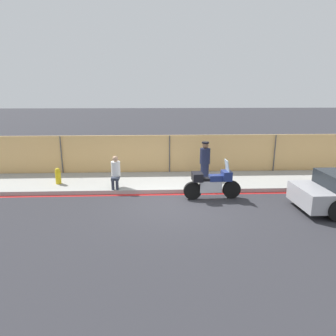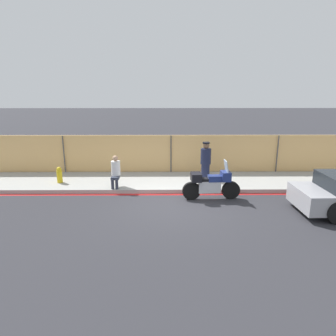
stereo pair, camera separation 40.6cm
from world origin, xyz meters
name	(u,v)px [view 1 (the left image)]	position (x,y,z in m)	size (l,w,h in m)	color
ground_plane	(175,205)	(0.00, 0.00, 0.00)	(120.00, 120.00, 0.00)	#2D2D33
sidewalk	(171,182)	(0.00, 2.51, 0.08)	(37.13, 2.67, 0.16)	#9E9E99
curb_paint_stripe	(173,194)	(0.00, 1.09, 0.00)	(37.13, 0.18, 0.01)	red
storefront_fence	(169,155)	(0.00, 3.94, 0.95)	(35.28, 0.17, 1.90)	#E5B26B
motorcycle	(212,183)	(1.41, 0.57, 0.59)	(2.14, 0.56, 1.47)	black
officer_standing	(205,160)	(1.47, 2.66, 0.98)	(0.44, 0.44, 1.62)	#191E38
person_seated_on_curb	(116,170)	(-2.24, 1.62, 0.85)	(0.36, 0.64, 1.25)	#2D3342
fire_hydrant	(58,176)	(-4.69, 2.17, 0.49)	(0.22, 0.28, 0.67)	gold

